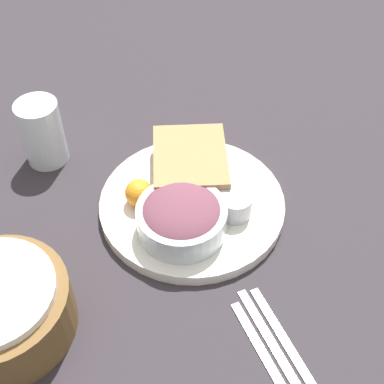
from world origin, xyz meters
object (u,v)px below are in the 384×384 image
drink_glass (42,133)px  plate (192,204)px  dressing_cup (235,205)px  spoon (265,357)px  knife (277,352)px  fork (289,347)px  sandwich (188,165)px  salad_bowl (182,217)px

drink_glass → plate: bearing=-118.3°
plate → dressing_cup: (-0.03, -0.07, 0.03)m
dressing_cup → drink_glass: bearing=62.4°
drink_glass → spoon: 0.53m
drink_glass → knife: size_ratio=0.58×
fork → knife: bearing=-90.0°
dressing_cup → spoon: (-0.24, -0.02, -0.04)m
sandwich → dressing_cup: 0.11m
spoon → salad_bowl: bearing=-174.9°
sandwich → knife: sandwich is taller
drink_glass → spoon: drink_glass is taller
sandwich → fork: sandwich is taller
salad_bowl → dressing_cup: bearing=-71.5°
sandwich → dressing_cup: sandwich is taller
sandwich → fork: bearing=-159.0°
plate → drink_glass: 0.29m
fork → knife: (-0.01, 0.02, 0.00)m
plate → fork: 0.28m
salad_bowl → dressing_cup: (0.03, -0.08, -0.01)m
sandwich → fork: size_ratio=0.75×
salad_bowl → knife: size_ratio=0.67×
salad_bowl → drink_glass: drink_glass is taller
spoon → knife: bearing=90.0°
dressing_cup → knife: 0.23m
plate → spoon: bearing=-162.9°
knife → salad_bowl: bearing=-170.5°
spoon → plate: bearing=176.3°
dressing_cup → spoon: bearing=-176.1°
knife → dressing_cup: bearing=167.4°
sandwich → spoon: sandwich is taller
sandwich → drink_glass: (0.08, 0.25, 0.01)m
salad_bowl → drink_glass: size_ratio=1.15×
salad_bowl → dressing_cup: size_ratio=2.59×
drink_glass → dressing_cup: bearing=-117.6°
fork → sandwich: bearing=-179.8°
sandwich → knife: 0.34m
dressing_cup → fork: 0.23m
knife → spoon: size_ratio=1.17×
plate → drink_glass: (0.14, 0.25, 0.05)m
drink_glass → fork: bearing=-136.7°
drink_glass → fork: (-0.39, -0.37, -0.06)m
salad_bowl → knife: bearing=-149.7°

